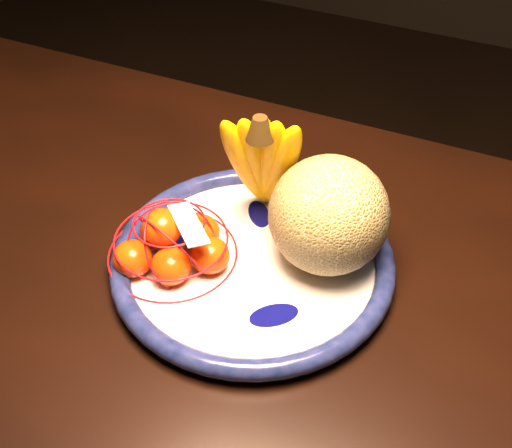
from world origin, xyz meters
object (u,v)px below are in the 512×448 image
at_px(fruit_bowl, 253,261).
at_px(banana_bunch, 263,158).
at_px(mandarin_bag, 172,245).
at_px(dining_table, 197,328).
at_px(cantaloupe, 329,215).

xyz_separation_m(fruit_bowl, banana_bunch, (-0.02, 0.08, 0.10)).
distance_m(fruit_bowl, mandarin_bag, 0.10).
xyz_separation_m(dining_table, cantaloupe, (0.13, 0.11, 0.16)).
bearing_deg(cantaloupe, mandarin_bag, -153.73).
height_order(dining_table, cantaloupe, cantaloupe).
bearing_deg(dining_table, banana_bunch, 77.69).
distance_m(cantaloupe, mandarin_bag, 0.20).
xyz_separation_m(dining_table, fruit_bowl, (0.05, 0.06, 0.09)).
relative_size(dining_table, banana_bunch, 7.28).
bearing_deg(banana_bunch, cantaloupe, -37.14).
relative_size(fruit_bowl, mandarin_bag, 1.72).
height_order(cantaloupe, banana_bunch, banana_bunch).
bearing_deg(cantaloupe, banana_bunch, 160.04).
xyz_separation_m(cantaloupe, banana_bunch, (-0.10, 0.04, 0.03)).
relative_size(dining_table, fruit_bowl, 4.05).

